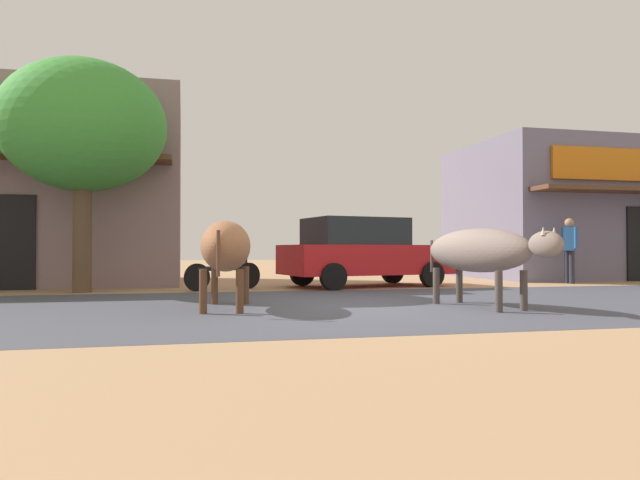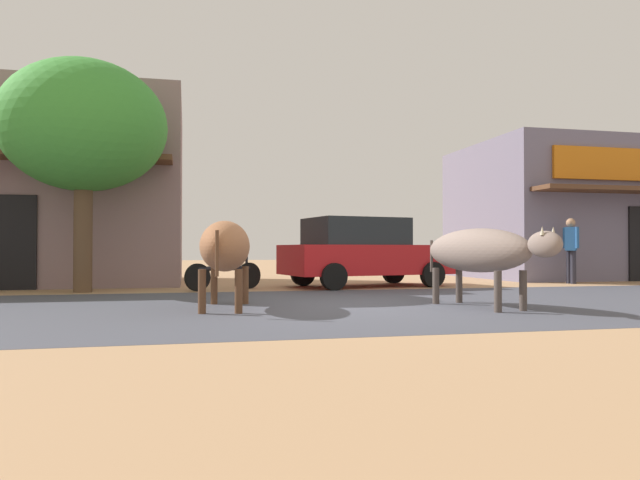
% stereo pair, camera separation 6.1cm
% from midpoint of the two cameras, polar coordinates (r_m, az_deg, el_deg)
% --- Properties ---
extents(ground, '(80.00, 80.00, 0.00)m').
position_cam_midpoint_polar(ground, '(9.57, 4.00, -6.29)').
color(ground, tan).
extents(asphalt_road, '(72.00, 6.72, 0.00)m').
position_cam_midpoint_polar(asphalt_road, '(9.57, 4.00, -6.28)').
color(asphalt_road, '#474955').
rests_on(asphalt_road, ground).
extents(storefront_left_cafe, '(8.76, 6.04, 4.87)m').
position_cam_midpoint_polar(storefront_left_cafe, '(17.34, -28.15, 4.31)').
color(storefront_left_cafe, gray).
rests_on(storefront_left_cafe, ground).
extents(storefront_right_club, '(8.48, 6.04, 4.19)m').
position_cam_midpoint_polar(storefront_right_club, '(21.25, 25.02, 2.43)').
color(storefront_right_club, slate).
rests_on(storefront_right_club, ground).
extents(roadside_tree, '(3.42, 3.42, 4.85)m').
position_cam_midpoint_polar(roadside_tree, '(13.48, -22.10, 10.12)').
color(roadside_tree, brown).
rests_on(roadside_tree, ground).
extents(parked_hatchback_car, '(4.24, 2.54, 1.64)m').
position_cam_midpoint_polar(parked_hatchback_car, '(14.20, 4.00, -1.12)').
color(parked_hatchback_car, red).
rests_on(parked_hatchback_car, ground).
extents(parked_motorcycle, '(1.72, 0.98, 1.05)m').
position_cam_midpoint_polar(parked_motorcycle, '(13.18, -9.34, -2.77)').
color(parked_motorcycle, black).
rests_on(parked_motorcycle, ground).
extents(cow_near_brown, '(1.07, 2.77, 1.33)m').
position_cam_midpoint_polar(cow_near_brown, '(9.08, -9.22, -0.66)').
color(cow_near_brown, '#99613F').
rests_on(cow_near_brown, ground).
extents(cow_far_dark, '(1.15, 2.79, 1.22)m').
position_cam_midpoint_polar(cow_far_dark, '(9.39, 15.08, -1.04)').
color(cow_far_dark, gray).
rests_on(cow_far_dark, ground).
extents(pedestrian_by_shop, '(0.46, 0.61, 1.71)m').
position_cam_midpoint_polar(pedestrian_by_shop, '(16.71, 22.91, -0.46)').
color(pedestrian_by_shop, '#262633').
rests_on(pedestrian_by_shop, ground).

